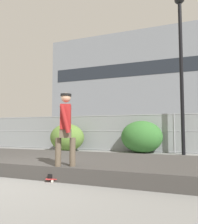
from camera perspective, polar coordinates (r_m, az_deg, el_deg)
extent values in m
plane|color=slate|center=(5.25, -20.23, -16.27)|extent=(120.00, 120.00, 0.00)
cube|color=#3D3A38|center=(6.87, -8.59, -12.24)|extent=(11.33, 3.33, 0.32)
cube|color=#B22D2D|center=(5.16, -8.43, -15.98)|extent=(0.81, 0.53, 0.02)
cylinder|color=silver|center=(5.25, -5.41, -16.20)|extent=(0.06, 0.05, 0.05)
cylinder|color=silver|center=(5.07, -5.44, -16.62)|extent=(0.06, 0.05, 0.05)
cylinder|color=silver|center=(5.28, -11.30, -16.07)|extent=(0.06, 0.05, 0.05)
cylinder|color=silver|center=(5.10, -11.54, -16.48)|extent=(0.06, 0.05, 0.05)
cube|color=#99999E|center=(5.16, -5.42, -16.18)|extent=(0.11, 0.15, 0.01)
cube|color=#99999E|center=(5.19, -11.41, -16.04)|extent=(0.11, 0.15, 0.01)
cube|color=black|center=(5.14, -5.88, -15.44)|extent=(0.30, 0.21, 0.09)
cube|color=black|center=(5.17, -10.94, -15.33)|extent=(0.30, 0.21, 0.09)
cylinder|color=brown|center=(5.08, -6.60, -10.68)|extent=(0.13, 0.13, 0.77)
cylinder|color=brown|center=(5.10, -10.12, -10.61)|extent=(0.13, 0.13, 0.77)
cube|color=brown|center=(5.06, -8.31, -5.30)|extent=(0.36, 0.41, 0.18)
cube|color=maroon|center=(5.06, -8.26, -1.22)|extent=(0.36, 0.44, 0.54)
cylinder|color=maroon|center=(5.30, -8.10, -2.01)|extent=(0.25, 0.18, 0.58)
cylinder|color=maroon|center=(4.82, -8.45, -1.78)|extent=(0.25, 0.18, 0.58)
sphere|color=tan|center=(5.10, -8.21, 3.55)|extent=(0.21, 0.21, 0.21)
cylinder|color=black|center=(5.11, -8.20, 4.19)|extent=(0.24, 0.24, 0.05)
cylinder|color=gray|center=(12.86, -7.18, -5.10)|extent=(0.06, 0.06, 1.85)
cylinder|color=gray|center=(11.33, 18.18, -5.03)|extent=(0.06, 0.06, 1.85)
cylinder|color=gray|center=(11.83, 4.66, -0.91)|extent=(16.49, 0.04, 0.04)
cylinder|color=gray|center=(11.81, 4.68, -4.75)|extent=(16.49, 0.04, 0.04)
cylinder|color=gray|center=(11.85, 4.71, -9.38)|extent=(16.49, 0.04, 0.04)
cube|color=gray|center=(11.81, 4.69, -5.20)|extent=(16.49, 0.01, 1.85)
cylinder|color=black|center=(10.96, 19.82, 8.10)|extent=(0.16, 0.16, 6.83)
ellipsoid|color=black|center=(12.23, 19.35, 24.80)|extent=(0.44, 0.44, 0.36)
cube|color=#474C54|center=(16.57, -10.13, -5.77)|extent=(4.45, 1.92, 0.70)
cube|color=#23282D|center=(16.67, -10.69, -3.45)|extent=(2.24, 1.66, 0.64)
cylinder|color=black|center=(16.73, -4.58, -7.01)|extent=(0.65, 0.26, 0.64)
cylinder|color=black|center=(15.18, -7.25, -7.26)|extent=(0.65, 0.26, 0.64)
cylinder|color=black|center=(18.02, -12.57, -6.72)|extent=(0.65, 0.26, 0.64)
cylinder|color=black|center=(16.60, -15.75, -6.88)|extent=(0.65, 0.26, 0.64)
cube|color=#B7BABF|center=(14.36, 12.72, -5.96)|extent=(4.44, 1.89, 0.70)
cube|color=#23282D|center=(14.38, 11.88, -3.31)|extent=(2.23, 1.65, 0.64)
cylinder|color=black|center=(15.12, 18.34, -7.09)|extent=(0.65, 0.25, 0.64)
cylinder|color=black|center=(13.41, 18.11, -7.48)|extent=(0.65, 0.25, 0.64)
cylinder|color=black|center=(15.44, 8.09, -7.20)|extent=(0.65, 0.25, 0.64)
cylinder|color=black|center=(13.78, 6.60, -7.57)|extent=(0.65, 0.25, 0.64)
cube|color=slate|center=(47.38, 8.50, 6.15)|extent=(31.90, 10.04, 19.35)
cube|color=#1E232B|center=(43.10, 6.96, 10.35)|extent=(29.35, 0.04, 2.50)
ellipsoid|color=#567A33|center=(11.94, -7.93, -6.27)|extent=(1.80, 1.47, 1.39)
ellipsoid|color=#336B2D|center=(11.11, 10.54, -6.07)|extent=(1.96, 1.60, 1.51)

